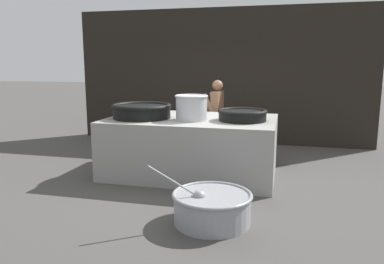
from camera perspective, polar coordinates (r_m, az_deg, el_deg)
The scene contains 8 objects.
ground_plane at distance 6.82m, azimuth 0.00°, elevation -6.24°, with size 60.00×60.00×0.00m, color #474442.
back_wall at distance 9.40m, azimuth 4.36°, elevation 8.45°, with size 7.34×0.24×3.28m, color black.
hearth_platform at distance 6.70m, azimuth 0.00°, elevation -2.12°, with size 2.92×1.89×1.01m.
giant_wok_near at distance 6.64m, azimuth -7.65°, elevation 3.29°, with size 1.05×1.05×0.25m.
giant_wok_far at distance 6.34m, azimuth 7.68°, elevation 2.64°, with size 0.83×0.83×0.19m.
stock_pot at distance 6.33m, azimuth -0.09°, elevation 3.82°, with size 0.57×0.57×0.43m.
cook at distance 7.96m, azimuth 3.78°, elevation 2.58°, with size 0.40×0.61×1.62m.
prep_bowl_vegetables at distance 4.72m, azimuth 3.05°, elevation -11.23°, with size 1.20×1.00×0.80m.
Camera 1 is at (1.58, -6.35, 1.95)m, focal length 35.00 mm.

